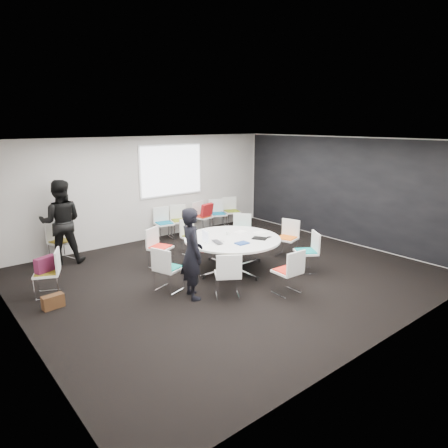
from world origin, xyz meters
TOP-DOWN VIEW (x-y plane):
  - room_shell at (0.09, 0.00)m, footprint 8.08×7.08m
  - conference_table at (0.25, 0.17)m, footprint 2.08×2.08m
  - projection_screen at (0.80, 3.46)m, footprint 1.90×0.03m
  - chair_ring_a at (1.86, 0.04)m, footprint 0.56×0.57m
  - chair_ring_b at (1.41, 1.18)m, footprint 0.64×0.64m
  - chair_ring_c at (0.19, 1.60)m, footprint 0.53×0.52m
  - chair_ring_d at (-0.88, 1.33)m, footprint 0.61×0.60m
  - chair_ring_e at (-1.43, 0.09)m, footprint 0.57×0.58m
  - chair_ring_f at (-0.74, -0.86)m, footprint 0.63×0.63m
  - chair_ring_g at (0.23, -1.46)m, footprint 0.48×0.47m
  - chair_ring_h at (1.41, -0.92)m, footprint 0.62×0.63m
  - chair_back_a at (0.32, 3.17)m, footprint 0.52×0.51m
  - chair_back_b at (0.82, 3.16)m, footprint 0.58×0.57m
  - chair_back_c at (1.62, 3.15)m, footprint 0.53×0.52m
  - chair_back_d at (2.19, 3.15)m, footprint 0.59×0.58m
  - chair_back_e at (2.76, 3.16)m, footprint 0.58×0.57m
  - chair_spare_left at (-3.28, 1.30)m, footprint 0.60×0.60m
  - chair_person_back at (-2.46, 3.16)m, footprint 0.58×0.57m
  - person_main at (-1.23, -0.44)m, footprint 0.55×0.70m
  - person_back at (-2.45, 3.00)m, footprint 1.15×1.05m
  - laptop at (-0.18, 0.08)m, footprint 0.30×0.38m
  - laptop_lid at (-0.40, 0.28)m, footprint 0.08×0.30m
  - notebook_black at (0.66, -0.25)m, footprint 0.34×0.37m
  - tablet_folio at (0.12, -0.29)m, footprint 0.26×0.20m
  - papers_right at (0.70, 0.43)m, footprint 0.33×0.26m
  - papers_front at (1.03, 0.11)m, footprint 0.30×0.21m
  - cup at (0.31, 0.42)m, footprint 0.08×0.08m
  - phone at (0.88, -0.30)m, footprint 0.15×0.09m
  - maroon_bag at (-3.29, 1.30)m, footprint 0.42×0.27m
  - brown_bag at (-3.39, 0.71)m, footprint 0.37×0.19m
  - red_jacket at (1.62, 2.93)m, footprint 0.47×0.26m

SIDE VIEW (x-z plane):
  - brown_bag at x=-3.39m, z-range 0.00..0.24m
  - chair_ring_a at x=1.86m, z-range -0.16..0.72m
  - chair_ring_b at x=1.41m, z-range -0.16..0.72m
  - chair_ring_c at x=0.19m, z-range -0.16..0.72m
  - chair_ring_d at x=-0.88m, z-range -0.16..0.72m
  - chair_ring_e at x=-1.43m, z-range -0.16..0.72m
  - chair_ring_f at x=-0.74m, z-range -0.16..0.72m
  - chair_ring_g at x=0.23m, z-range -0.16..0.72m
  - chair_ring_h at x=1.41m, z-range -0.16..0.72m
  - chair_back_a at x=0.32m, z-range -0.16..0.72m
  - chair_back_b at x=0.82m, z-range -0.16..0.72m
  - chair_back_c at x=1.62m, z-range -0.16..0.72m
  - chair_back_d at x=2.19m, z-range -0.16..0.72m
  - chair_back_e at x=2.76m, z-range -0.16..0.72m
  - chair_spare_left at x=-3.28m, z-range -0.16..0.72m
  - chair_person_back at x=-2.46m, z-range -0.16..0.72m
  - conference_table at x=0.25m, z-range 0.16..0.89m
  - maroon_bag at x=-3.29m, z-range 0.48..0.76m
  - red_jacket at x=1.62m, z-range 0.52..0.88m
  - papers_right at x=0.70m, z-range 0.73..0.73m
  - papers_front at x=1.03m, z-range 0.73..0.73m
  - phone at x=0.88m, z-range 0.73..0.74m
  - notebook_black at x=0.66m, z-range 0.73..0.75m
  - tablet_folio at x=0.12m, z-range 0.73..0.76m
  - laptop at x=-0.18m, z-range 0.73..0.76m
  - cup at x=0.31m, z-range 0.73..0.82m
  - person_main at x=-1.23m, z-range 0.00..1.69m
  - laptop_lid at x=-0.40m, z-range 0.75..0.97m
  - person_back at x=-2.45m, z-range 0.00..1.92m
  - room_shell at x=0.09m, z-range -0.04..2.84m
  - projection_screen at x=0.80m, z-range 1.17..2.53m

